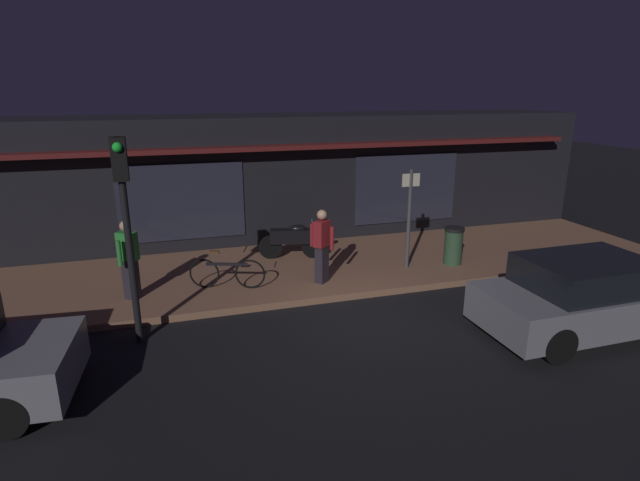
% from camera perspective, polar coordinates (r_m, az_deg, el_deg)
% --- Properties ---
extents(ground_plane, '(60.00, 60.00, 0.00)m').
position_cam_1_polar(ground_plane, '(10.01, 5.40, -8.92)').
color(ground_plane, black).
extents(sidewalk_slab, '(18.00, 4.00, 0.15)m').
position_cam_1_polar(sidewalk_slab, '(12.59, 0.26, -2.96)').
color(sidewalk_slab, '#8C6047').
rests_on(sidewalk_slab, ground_plane).
extents(storefront_building, '(18.00, 3.30, 3.60)m').
position_cam_1_polar(storefront_building, '(15.33, -3.51, 7.28)').
color(storefront_building, black).
rests_on(storefront_building, ground_plane).
extents(motorcycle, '(1.68, 0.67, 0.97)m').
position_cam_1_polar(motorcycle, '(12.87, -3.04, 0.14)').
color(motorcycle, black).
rests_on(motorcycle, sidewalk_slab).
extents(bicycle_parked, '(1.58, 0.63, 0.91)m').
position_cam_1_polar(bicycle_parked, '(11.14, -10.45, -3.58)').
color(bicycle_parked, black).
rests_on(bicycle_parked, sidewalk_slab).
extents(person_photographer, '(0.44, 0.56, 1.67)m').
position_cam_1_polar(person_photographer, '(10.94, -20.76, -1.91)').
color(person_photographer, '#28232D').
rests_on(person_photographer, sidewalk_slab).
extents(person_bystander, '(0.46, 0.52, 1.67)m').
position_cam_1_polar(person_bystander, '(11.12, 0.21, -0.49)').
color(person_bystander, '#28232D').
rests_on(person_bystander, sidewalk_slab).
extents(sign_post, '(0.44, 0.09, 2.40)m').
position_cam_1_polar(sign_post, '(12.11, 10.04, 3.06)').
color(sign_post, '#47474C').
rests_on(sign_post, sidewalk_slab).
extents(trash_bin, '(0.48, 0.48, 0.93)m').
position_cam_1_polar(trash_bin, '(12.87, 14.81, -0.54)').
color(trash_bin, '#2D4C33').
rests_on(trash_bin, sidewalk_slab).
extents(traffic_light_pole, '(0.24, 0.33, 3.60)m').
position_cam_1_polar(traffic_light_pole, '(8.90, -21.17, 3.61)').
color(traffic_light_pole, black).
rests_on(traffic_light_pole, ground_plane).
extents(parked_car_far, '(4.11, 1.80, 1.42)m').
position_cam_1_polar(parked_car_far, '(10.49, 27.98, -5.53)').
color(parked_car_far, black).
rests_on(parked_car_far, ground_plane).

